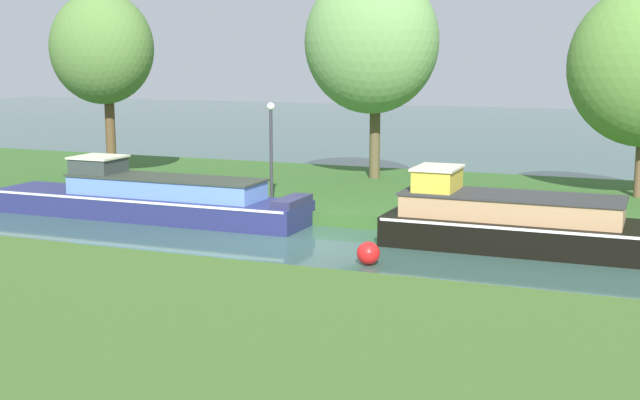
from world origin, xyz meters
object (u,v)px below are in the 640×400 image
(willow_tree_left, at_px, (102,49))
(willow_tree_centre, at_px, (371,42))
(mooring_post_near, at_px, (417,206))
(channel_buoy, at_px, (368,253))
(black_barge, at_px, (517,223))
(navy_narrowboat, at_px, (151,199))
(lamp_post, at_px, (271,140))

(willow_tree_left, xyz_separation_m, willow_tree_centre, (8.96, 3.32, 0.23))
(willow_tree_centre, bearing_deg, mooring_post_near, -60.53)
(willow_tree_centre, distance_m, channel_buoy, 12.08)
(black_barge, distance_m, navy_narrowboat, 10.89)
(willow_tree_left, distance_m, channel_buoy, 15.12)
(black_barge, xyz_separation_m, willow_tree_centre, (-6.44, 7.37, 4.63))
(navy_narrowboat, distance_m, willow_tree_left, 7.54)
(lamp_post, distance_m, mooring_post_near, 5.09)
(navy_narrowboat, relative_size, mooring_post_near, 17.05)
(navy_narrowboat, relative_size, willow_tree_left, 1.52)
(navy_narrowboat, xyz_separation_m, channel_buoy, (7.95, -3.04, -0.31))
(willow_tree_left, distance_m, mooring_post_near, 13.50)
(willow_tree_left, bearing_deg, lamp_post, -16.18)
(black_barge, distance_m, lamp_post, 8.12)
(black_barge, relative_size, willow_tree_centre, 0.96)
(mooring_post_near, bearing_deg, lamp_post, 172.46)
(navy_narrowboat, distance_m, mooring_post_near, 8.03)
(channel_buoy, bearing_deg, navy_narrowboat, 159.05)
(black_barge, bearing_deg, channel_buoy, -134.04)
(navy_narrowboat, relative_size, lamp_post, 3.33)
(black_barge, bearing_deg, mooring_post_near, 158.01)
(black_barge, relative_size, lamp_post, 2.35)
(channel_buoy, bearing_deg, willow_tree_left, 150.35)
(black_barge, height_order, navy_narrowboat, black_barge)
(mooring_post_near, bearing_deg, willow_tree_centre, 119.47)
(black_barge, height_order, willow_tree_left, willow_tree_left)
(black_barge, xyz_separation_m, channel_buoy, (-2.94, -3.04, -0.39))
(willow_tree_left, xyz_separation_m, channel_buoy, (12.46, -7.09, -4.79))
(willow_tree_centre, xyz_separation_m, lamp_post, (-1.29, -5.55, -2.99))
(black_barge, relative_size, channel_buoy, 13.04)
(willow_tree_left, bearing_deg, channel_buoy, -29.65)
(willow_tree_left, relative_size, mooring_post_near, 11.22)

